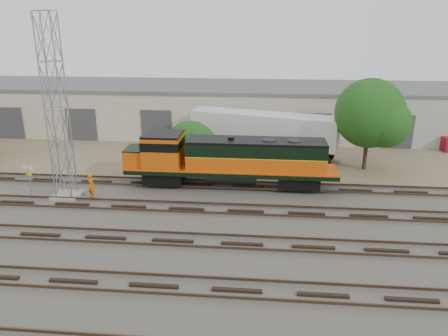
# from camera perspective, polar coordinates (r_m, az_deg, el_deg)

# --- Properties ---
(ground) EXTENTS (140.00, 140.00, 0.00)m
(ground) POSITION_cam_1_polar(r_m,az_deg,el_deg) (28.34, -5.44, -6.69)
(ground) COLOR #47423A
(ground) RESTS_ON ground
(dirt_strip) EXTENTS (80.00, 16.00, 0.02)m
(dirt_strip) POSITION_cam_1_polar(r_m,az_deg,el_deg) (42.19, -1.71, 2.10)
(dirt_strip) COLOR #726047
(dirt_strip) RESTS_ON ground
(tracks) EXTENTS (80.00, 20.40, 0.28)m
(tracks) POSITION_cam_1_polar(r_m,az_deg,el_deg) (25.68, -6.69, -9.40)
(tracks) COLOR black
(tracks) RESTS_ON ground
(warehouse) EXTENTS (58.40, 10.40, 5.30)m
(warehouse) POSITION_cam_1_polar(r_m,az_deg,el_deg) (49.24, -0.54, 7.73)
(warehouse) COLOR beige
(warehouse) RESTS_ON ground
(locomotive) EXTENTS (15.93, 2.79, 3.83)m
(locomotive) POSITION_cam_1_polar(r_m,az_deg,el_deg) (32.75, 0.42, 1.16)
(locomotive) COLOR black
(locomotive) RESTS_ON tracks
(signal_tower) EXTENTS (1.87, 1.87, 12.70)m
(signal_tower) POSITION_cam_1_polar(r_m,az_deg,el_deg) (31.95, -20.99, 6.82)
(signal_tower) COLOR gray
(signal_tower) RESTS_ON ground
(sign_post) EXTENTS (0.91, 0.35, 2.32)m
(sign_post) POSITION_cam_1_polar(r_m,az_deg,el_deg) (34.22, -24.12, -0.81)
(sign_post) COLOR gray
(sign_post) RESTS_ON ground
(worker) EXTENTS (0.82, 0.78, 1.89)m
(worker) POSITION_cam_1_polar(r_m,az_deg,el_deg) (32.47, -16.92, -2.24)
(worker) COLOR #D2670B
(worker) RESTS_ON ground
(semi_trailer) EXTENTS (13.62, 6.20, 4.12)m
(semi_trailer) POSITION_cam_1_polar(r_m,az_deg,el_deg) (40.06, 5.62, 4.94)
(semi_trailer) COLOR silver
(semi_trailer) RESTS_ON ground
(tree_mid) EXTENTS (4.64, 4.42, 4.42)m
(tree_mid) POSITION_cam_1_polar(r_m,az_deg,el_deg) (36.82, -4.01, 2.51)
(tree_mid) COLOR #382619
(tree_mid) RESTS_ON ground
(tree_east) EXTENTS (6.01, 5.72, 7.72)m
(tree_east) POSITION_cam_1_polar(r_m,az_deg,el_deg) (37.87, 18.98, 6.48)
(tree_east) COLOR #382619
(tree_east) RESTS_ON ground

